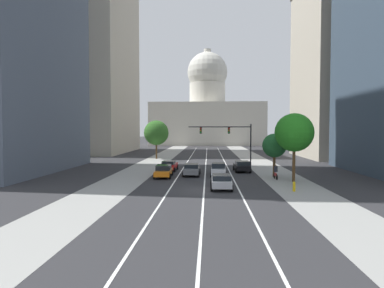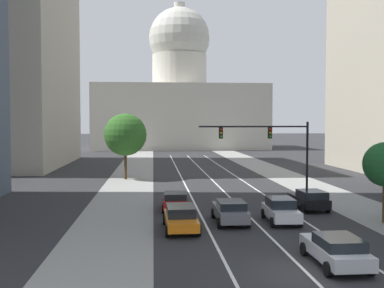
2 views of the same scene
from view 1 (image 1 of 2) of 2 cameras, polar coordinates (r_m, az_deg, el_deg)
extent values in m
plane|color=#2B2B2D|center=(71.50, 2.46, -2.09)|extent=(400.00, 400.00, 0.00)
cube|color=gray|center=(67.19, -5.35, -2.39)|extent=(5.08, 130.00, 0.01)
cube|color=gray|center=(67.09, 10.23, -2.42)|extent=(5.08, 130.00, 0.01)
cube|color=white|center=(56.68, -0.95, -3.27)|extent=(0.16, 90.00, 0.01)
cube|color=white|center=(56.56, 2.37, -3.28)|extent=(0.16, 90.00, 0.01)
cube|color=white|center=(56.64, 5.70, -3.29)|extent=(0.16, 90.00, 0.01)
cube|color=#B7AD99|center=(90.02, -16.96, 13.20)|extent=(19.06, 29.21, 45.21)
cube|color=#B7AD99|center=(76.33, 23.86, 11.47)|extent=(15.10, 21.48, 35.79)
cube|color=beige|center=(127.18, 2.60, 3.35)|extent=(41.09, 22.75, 15.31)
cylinder|color=beige|center=(127.88, 2.61, 8.52)|extent=(13.34, 13.34, 7.75)
sphere|color=beige|center=(128.96, 2.62, 12.05)|extent=(14.94, 14.94, 14.94)
cylinder|color=beige|center=(130.25, 2.63, 14.97)|extent=(2.69, 2.69, 3.73)
cube|color=red|center=(46.57, -3.79, -3.74)|extent=(1.91, 4.19, 0.66)
cube|color=black|center=(45.57, -3.98, -3.17)|extent=(1.68, 2.13, 0.45)
cylinder|color=black|center=(48.12, -4.52, -3.93)|extent=(0.25, 0.65, 0.64)
cylinder|color=black|center=(47.85, -2.50, -3.96)|extent=(0.25, 0.65, 0.64)
cylinder|color=black|center=(45.39, -5.14, -4.32)|extent=(0.25, 0.65, 0.64)
cylinder|color=black|center=(45.10, -2.99, -4.36)|extent=(0.25, 0.65, 0.64)
cube|color=silver|center=(41.44, 4.50, -4.51)|extent=(1.86, 4.12, 0.66)
cube|color=black|center=(41.54, 4.50, -3.63)|extent=(1.66, 2.20, 0.59)
cylinder|color=black|center=(42.87, 3.35, -4.72)|extent=(0.24, 0.65, 0.64)
cylinder|color=black|center=(42.86, 5.66, -4.72)|extent=(0.24, 0.65, 0.64)
cylinder|color=black|center=(40.13, 3.26, -5.21)|extent=(0.24, 0.65, 0.64)
cylinder|color=black|center=(40.12, 5.73, -5.22)|extent=(0.24, 0.65, 0.64)
cube|color=black|center=(45.94, 8.43, -3.86)|extent=(2.02, 4.20, 0.64)
cube|color=black|center=(45.21, 8.56, -3.21)|extent=(1.79, 2.29, 0.53)
cylinder|color=black|center=(47.23, 7.08, -4.06)|extent=(0.25, 0.65, 0.64)
cylinder|color=black|center=(47.49, 9.28, -4.04)|extent=(0.25, 0.65, 0.64)
cylinder|color=black|center=(44.47, 7.52, -4.47)|extent=(0.25, 0.65, 0.64)
cylinder|color=black|center=(44.74, 9.86, -4.45)|extent=(0.25, 0.65, 0.64)
cube|color=slate|center=(41.74, -0.03, -4.43)|extent=(1.85, 4.55, 0.68)
cube|color=black|center=(41.21, -0.06, -3.71)|extent=(1.68, 2.29, 0.48)
cylinder|color=black|center=(43.37, -1.10, -4.63)|extent=(0.23, 0.64, 0.64)
cylinder|color=black|center=(43.27, 1.29, -4.64)|extent=(0.23, 0.64, 0.64)
cylinder|color=black|center=(40.32, -1.44, -5.17)|extent=(0.23, 0.64, 0.64)
cylinder|color=black|center=(40.22, 1.14, -5.19)|extent=(0.23, 0.64, 0.64)
cube|color=orange|center=(40.26, -4.83, -4.79)|extent=(1.89, 4.68, 0.55)
cube|color=black|center=(40.29, -4.82, -3.97)|extent=(1.70, 2.54, 0.58)
cylinder|color=black|center=(41.95, -5.81, -4.88)|extent=(0.23, 0.64, 0.64)
cylinder|color=black|center=(41.76, -3.36, -4.91)|extent=(0.23, 0.64, 0.64)
cylinder|color=black|center=(38.85, -6.41, -5.47)|extent=(0.23, 0.64, 0.64)
cylinder|color=black|center=(38.65, -3.77, -5.50)|extent=(0.23, 0.64, 0.64)
cube|color=#B2B5BA|center=(32.67, 4.97, -6.44)|extent=(1.85, 4.56, 0.61)
cube|color=black|center=(32.16, 5.00, -5.61)|extent=(1.70, 2.30, 0.47)
cylinder|color=black|center=(34.22, 3.32, -6.54)|extent=(0.22, 0.64, 0.64)
cylinder|color=black|center=(34.29, 6.42, -6.53)|extent=(0.22, 0.64, 0.64)
cylinder|color=black|center=(31.17, 3.37, -7.43)|extent=(0.22, 0.64, 0.64)
cylinder|color=black|center=(31.24, 6.78, -7.42)|extent=(0.22, 0.64, 0.64)
cylinder|color=black|center=(51.95, 9.92, -0.25)|extent=(0.20, 0.20, 6.50)
cylinder|color=black|center=(51.51, 4.68, 2.91)|extent=(9.51, 0.14, 0.14)
cube|color=black|center=(51.58, 6.27, 2.29)|extent=(0.32, 0.28, 0.96)
sphere|color=red|center=(51.43, 6.28, 2.62)|extent=(0.20, 0.20, 0.20)
sphere|color=orange|center=(51.43, 6.28, 2.29)|extent=(0.20, 0.20, 0.20)
sphere|color=green|center=(51.43, 6.28, 1.95)|extent=(0.20, 0.20, 0.20)
cube|color=black|center=(51.50, 1.50, 2.30)|extent=(0.32, 0.28, 0.96)
sphere|color=red|center=(51.35, 1.50, 2.64)|extent=(0.20, 0.20, 0.20)
sphere|color=orange|center=(51.35, 1.50, 2.30)|extent=(0.20, 0.20, 0.20)
sphere|color=green|center=(51.35, 1.50, 1.97)|extent=(0.20, 0.20, 0.20)
cylinder|color=yellow|center=(32.42, 16.90, -7.10)|extent=(0.26, 0.26, 0.70)
sphere|color=yellow|center=(32.35, 16.91, -6.34)|extent=(0.26, 0.26, 0.26)
cylinder|color=yellow|center=(32.26, 16.98, -7.08)|extent=(0.10, 0.12, 0.10)
cylinder|color=black|center=(39.17, 14.17, -5.45)|extent=(0.10, 0.66, 0.66)
cylinder|color=black|center=(40.17, 13.77, -5.25)|extent=(0.10, 0.66, 0.66)
cube|color=#A51919|center=(39.64, 13.97, -5.04)|extent=(0.13, 1.00, 0.36)
cube|color=#262833|center=(39.52, 14.00, -4.14)|extent=(0.38, 0.30, 0.64)
sphere|color=tan|center=(39.54, 13.98, -3.51)|extent=(0.22, 0.22, 0.22)
cylinder|color=#51381E|center=(41.53, 13.75, -3.54)|extent=(0.32, 0.32, 2.76)
sphere|color=#1F5929|center=(41.35, 13.78, -0.25)|extent=(2.87, 2.87, 2.87)
cylinder|color=#51381E|center=(65.59, -6.05, -1.03)|extent=(0.32, 0.32, 3.38)
sphere|color=#306523|center=(65.48, -6.06, 1.91)|extent=(4.78, 4.78, 4.78)
cylinder|color=#51381E|center=(38.03, 16.87, -3.26)|extent=(0.32, 0.32, 3.91)
sphere|color=#23781C|center=(37.85, 16.93, 1.88)|extent=(4.16, 4.16, 4.16)
camera|label=2|loc=(14.04, -26.92, 5.45)|focal=43.33mm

